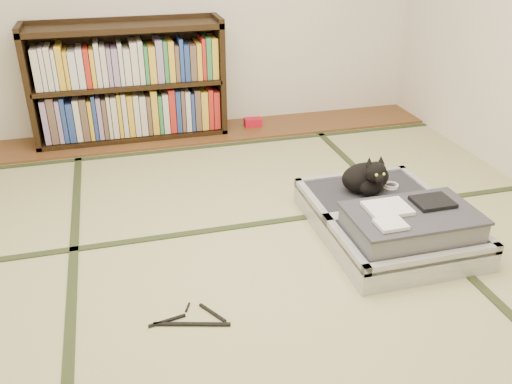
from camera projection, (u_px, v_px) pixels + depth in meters
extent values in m
plane|color=#C7BC85|center=(264.00, 262.00, 2.94)|extent=(4.50, 4.50, 0.00)
cube|color=brown|center=(200.00, 133.00, 4.65)|extent=(4.00, 0.50, 0.02)
cube|color=red|center=(253.00, 122.00, 4.77)|extent=(0.15, 0.10, 0.07)
cube|color=#2D381E|center=(72.00, 292.00, 2.70)|extent=(0.05, 4.50, 0.01)
cube|color=#2D381E|center=(428.00, 236.00, 3.17)|extent=(0.05, 4.50, 0.01)
cube|color=#2D381E|center=(246.00, 225.00, 3.28)|extent=(4.00, 0.05, 0.01)
cube|color=#2D381E|center=(206.00, 147.00, 4.40)|extent=(4.00, 0.05, 0.01)
cube|color=black|center=(31.00, 90.00, 4.20)|extent=(0.04, 0.35, 0.99)
cube|color=black|center=(219.00, 77.00, 4.55)|extent=(0.04, 0.35, 0.99)
cube|color=black|center=(134.00, 134.00, 4.57)|extent=(1.54, 0.35, 0.04)
cube|color=black|center=(123.00, 27.00, 4.17)|extent=(1.54, 0.35, 0.04)
cube|color=black|center=(129.00, 84.00, 4.37)|extent=(1.47, 0.35, 0.03)
cube|color=black|center=(128.00, 78.00, 4.51)|extent=(1.54, 0.02, 0.99)
cube|color=gray|center=(132.00, 110.00, 4.45)|extent=(1.38, 0.25, 0.42)
cube|color=gray|center=(126.00, 61.00, 4.27)|extent=(1.38, 0.25, 0.37)
cube|color=silver|center=(408.00, 246.00, 2.96)|extent=(0.78, 0.52, 0.14)
cube|color=#2B2C33|center=(409.00, 241.00, 2.94)|extent=(0.70, 0.44, 0.10)
cube|color=silver|center=(434.00, 259.00, 2.72)|extent=(0.78, 0.04, 0.05)
cube|color=silver|center=(389.00, 214.00, 3.13)|extent=(0.78, 0.04, 0.05)
cube|color=silver|center=(346.00, 245.00, 2.84)|extent=(0.04, 0.52, 0.05)
cube|color=silver|center=(469.00, 226.00, 3.01)|extent=(0.04, 0.52, 0.05)
cube|color=silver|center=(366.00, 203.00, 3.40)|extent=(0.78, 0.52, 0.14)
cube|color=#2B2C33|center=(367.00, 198.00, 3.39)|extent=(0.70, 0.44, 0.10)
cube|color=silver|center=(385.00, 211.00, 3.17)|extent=(0.78, 0.04, 0.05)
cube|color=silver|center=(351.00, 177.00, 3.58)|extent=(0.78, 0.04, 0.05)
cube|color=silver|center=(311.00, 200.00, 3.28)|extent=(0.04, 0.52, 0.05)
cube|color=silver|center=(420.00, 186.00, 3.46)|extent=(0.04, 0.52, 0.05)
cylinder|color=black|center=(387.00, 211.00, 3.14)|extent=(0.70, 0.03, 0.03)
cube|color=gray|center=(411.00, 226.00, 2.90)|extent=(0.67, 0.41, 0.14)
cube|color=#3F3E46|center=(413.00, 213.00, 2.86)|extent=(0.69, 0.43, 0.02)
cube|color=white|center=(387.00, 208.00, 2.87)|extent=(0.23, 0.19, 0.02)
cube|color=black|center=(433.00, 202.00, 2.93)|extent=(0.21, 0.17, 0.02)
cube|color=white|center=(391.00, 224.00, 2.72)|extent=(0.15, 0.13, 0.02)
cube|color=white|center=(392.00, 278.00, 2.68)|extent=(0.06, 0.01, 0.04)
cube|color=white|center=(414.00, 277.00, 2.72)|extent=(0.05, 0.01, 0.04)
cube|color=orange|center=(478.00, 263.00, 2.80)|extent=(0.05, 0.01, 0.04)
cube|color=#197F33|center=(466.00, 262.00, 2.77)|extent=(0.04, 0.01, 0.03)
ellipsoid|color=black|center=(365.00, 178.00, 3.33)|extent=(0.30, 0.20, 0.19)
ellipsoid|color=black|center=(371.00, 187.00, 3.26)|extent=(0.15, 0.11, 0.11)
ellipsoid|color=black|center=(376.00, 172.00, 3.18)|extent=(0.13, 0.12, 0.12)
sphere|color=black|center=(379.00, 179.00, 3.14)|extent=(0.06, 0.06, 0.06)
cone|color=black|center=(369.00, 161.00, 3.16)|extent=(0.05, 0.06, 0.06)
cone|color=black|center=(381.00, 160.00, 3.18)|extent=(0.05, 0.06, 0.06)
sphere|color=#A5BF33|center=(377.00, 175.00, 3.12)|extent=(0.02, 0.02, 0.02)
sphere|color=#A5BF33|center=(384.00, 174.00, 3.13)|extent=(0.02, 0.02, 0.02)
cylinder|color=black|center=(373.00, 179.00, 3.46)|extent=(0.18, 0.11, 0.03)
torus|color=white|center=(390.00, 186.00, 3.41)|extent=(0.11, 0.11, 0.01)
torus|color=white|center=(391.00, 185.00, 3.40)|extent=(0.09, 0.09, 0.01)
cube|color=black|center=(192.00, 324.00, 2.48)|extent=(0.35, 0.11, 0.01)
cube|color=black|center=(167.00, 321.00, 2.50)|extent=(0.18, 0.05, 0.01)
cube|color=black|center=(213.00, 313.00, 2.55)|extent=(0.10, 0.16, 0.01)
cylinder|color=black|center=(188.00, 307.00, 2.59)|extent=(0.03, 0.06, 0.01)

